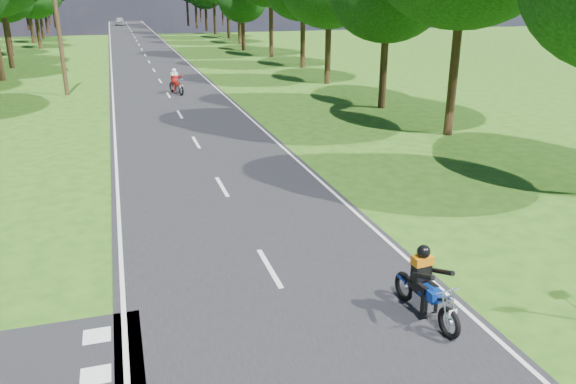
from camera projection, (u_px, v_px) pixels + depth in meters
name	position (u px, v px, depth m)	size (l,w,h in m)	color
ground	(295.00, 313.00, 11.25)	(160.00, 160.00, 0.00)	#265012
main_road	(145.00, 55.00, 56.28)	(7.00, 140.00, 0.02)	black
road_markings	(145.00, 57.00, 54.55)	(7.40, 140.00, 0.01)	silver
telegraph_pole	(58.00, 27.00, 33.46)	(1.20, 0.26, 8.00)	#382616
rider_near_blue	(427.00, 284.00, 10.84)	(0.59, 1.77, 1.48)	#0D3398
rider_far_red	(176.00, 81.00, 34.88)	(0.62, 1.86, 1.55)	#9F140C
distant_car	(120.00, 21.00, 104.85)	(1.72, 4.27, 1.46)	silver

